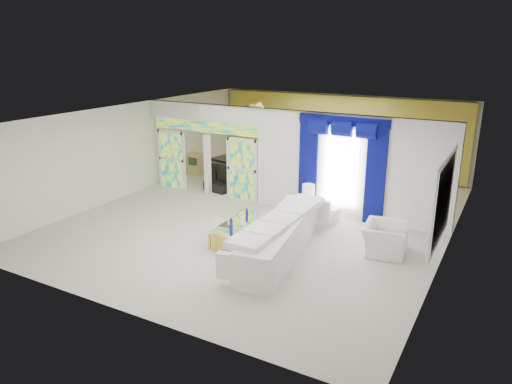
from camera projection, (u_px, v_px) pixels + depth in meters
The scene contains 22 objects.
floor at pixel (267, 215), 14.14m from camera, with size 12.00×12.00×0.00m, color #B7AF9E.
dividing_wall at pixel (351, 168), 13.53m from camera, with size 5.70×0.18×3.00m, color white.
dividing_header at pixel (204, 112), 15.48m from camera, with size 4.30×0.18×0.55m, color white.
stained_panel_left at pixel (172, 159), 16.65m from camera, with size 0.95×0.04×2.00m, color #994C3F.
stained_panel_right at pixel (242, 169), 15.33m from camera, with size 0.95×0.04×2.00m, color #994C3F.
stained_transom at pixel (204, 127), 15.62m from camera, with size 4.00×0.05×0.35m, color #994C3F.
window_pane at pixel (341, 169), 13.57m from camera, with size 1.00×0.02×2.30m, color white.
blue_drape_left at pixel (308, 167), 14.03m from camera, with size 0.55×0.10×2.80m, color #040347.
blue_drape_right at pixel (376, 176), 13.10m from camera, with size 0.55×0.10×2.80m, color #040347.
blue_pelmet at pixel (343, 121), 13.14m from camera, with size 2.60×0.12×0.25m, color #040347.
wall_mirror at pixel (444, 201), 10.55m from camera, with size 0.04×2.70×1.90m, color white.
gold_curtains at pixel (338, 133), 18.61m from camera, with size 9.70×0.12×2.90m, color #B1922A.
white_sofa at pixel (281, 237), 11.51m from camera, with size 0.91×4.23×0.81m, color white.
coffee_table at pixel (239, 230), 12.44m from camera, with size 0.66×1.97×0.44m, color gold.
console_table at pixel (317, 212), 13.77m from camera, with size 1.26×0.40×0.42m, color white.
table_lamp at pixel (308, 194), 13.76m from camera, with size 0.36×0.36×0.58m, color white.
armchair at pixel (385, 239), 11.53m from camera, with size 1.12×0.98×0.73m, color white.
grand_piano at pixel (240, 168), 17.62m from camera, with size 1.36×1.78×0.90m, color black.
piano_bench at pixel (216, 187), 16.37m from camera, with size 0.92×0.36×0.31m, color black.
tv_console at pixel (196, 164), 18.52m from camera, with size 0.55×0.50×0.80m, color tan.
chandelier at pixel (255, 107), 17.25m from camera, with size 0.60×0.60×0.60m, color gold.
decanters at pixel (239, 219), 12.35m from camera, with size 0.21×1.06×0.23m.
Camera 1 is at (6.17, -11.77, 4.88)m, focal length 33.61 mm.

